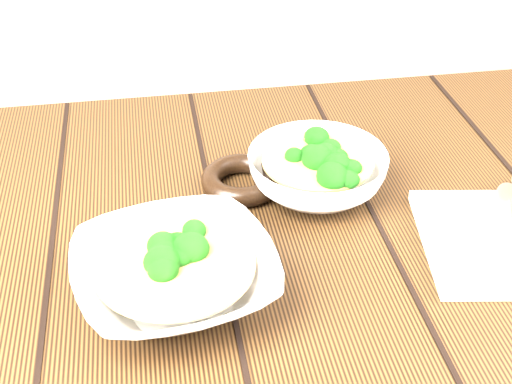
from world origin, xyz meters
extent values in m
cube|color=#3A2510|center=(0.00, 0.00, 0.73)|extent=(1.20, 0.80, 0.04)
cube|color=#3A2510|center=(0.54, 0.34, 0.35)|extent=(0.07, 0.07, 0.71)
imported|color=silver|center=(-0.08, -0.08, 0.78)|extent=(0.25, 0.25, 0.05)
cylinder|color=olive|center=(-0.08, -0.08, 0.79)|extent=(0.17, 0.17, 0.00)
ellipsoid|color=#1F751A|center=(-0.06, -0.08, 0.80)|extent=(0.03, 0.03, 0.03)
ellipsoid|color=#1F751A|center=(-0.07, -0.05, 0.80)|extent=(0.03, 0.03, 0.03)
ellipsoid|color=#1F751A|center=(-0.12, -0.05, 0.80)|extent=(0.03, 0.03, 0.03)
ellipsoid|color=#1F751A|center=(-0.10, -0.09, 0.80)|extent=(0.03, 0.03, 0.03)
ellipsoid|color=#1F751A|center=(-0.09, -0.12, 0.80)|extent=(0.03, 0.03, 0.03)
ellipsoid|color=#1F751A|center=(-0.04, -0.12, 0.80)|extent=(0.03, 0.03, 0.03)
imported|color=silver|center=(0.12, 0.09, 0.78)|extent=(0.19, 0.19, 0.06)
cylinder|color=olive|center=(0.12, 0.09, 0.80)|extent=(0.15, 0.15, 0.00)
ellipsoid|color=#1F751A|center=(0.14, 0.09, 0.80)|extent=(0.03, 0.03, 0.03)
ellipsoid|color=#1F751A|center=(0.14, 0.11, 0.80)|extent=(0.03, 0.03, 0.03)
ellipsoid|color=#1F751A|center=(0.12, 0.13, 0.80)|extent=(0.03, 0.03, 0.03)
ellipsoid|color=#1F751A|center=(0.10, 0.10, 0.80)|extent=(0.03, 0.03, 0.03)
ellipsoid|color=#1F751A|center=(0.09, 0.09, 0.80)|extent=(0.03, 0.03, 0.03)
ellipsoid|color=#1F751A|center=(0.08, 0.06, 0.80)|extent=(0.03, 0.03, 0.03)
ellipsoid|color=#1F751A|center=(0.11, 0.06, 0.80)|extent=(0.03, 0.03, 0.03)
ellipsoid|color=#1F751A|center=(0.14, 0.05, 0.80)|extent=(0.03, 0.03, 0.03)
ellipsoid|color=#1F751A|center=(0.17, 0.07, 0.80)|extent=(0.03, 0.03, 0.03)
torus|color=black|center=(0.02, 0.11, 0.76)|extent=(0.13, 0.13, 0.03)
ellipsoid|color=#A29D8E|center=(0.36, 0.01, 0.77)|extent=(0.05, 0.06, 0.01)
camera|label=1|loc=(-0.09, -0.67, 1.29)|focal=50.00mm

